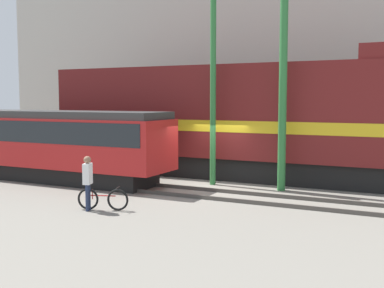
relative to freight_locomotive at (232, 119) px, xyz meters
The scene contains 10 objects.
ground_plane 3.85m from the freight_locomotive, 88.39° to the right, with size 120.00×120.00×0.00m, color gray.
track_near 5.09m from the freight_locomotive, 88.98° to the right, with size 60.00×1.50×0.14m.
track_far 2.59m from the freight_locomotive, ahead, with size 60.00×1.50×0.14m.
building_backdrop 8.84m from the freight_locomotive, 89.46° to the left, with size 37.40×6.00×11.68m.
freight_locomotive is the anchor object (origin of this frame).
streetcar 8.58m from the freight_locomotive, 149.08° to the right, with size 12.39×2.54×3.08m.
bicycle 8.50m from the freight_locomotive, 98.82° to the right, with size 1.64×0.68×0.77m.
person 8.66m from the freight_locomotive, 101.05° to the right, with size 0.32×0.41×1.77m.
utility_pole_left 2.71m from the freight_locomotive, 89.52° to the right, with size 0.24×0.24×8.53m.
utility_pole_center 4.35m from the freight_locomotive, 36.39° to the right, with size 0.31×0.31×9.91m.
Camera 1 is at (8.06, -17.74, 3.59)m, focal length 45.00 mm.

